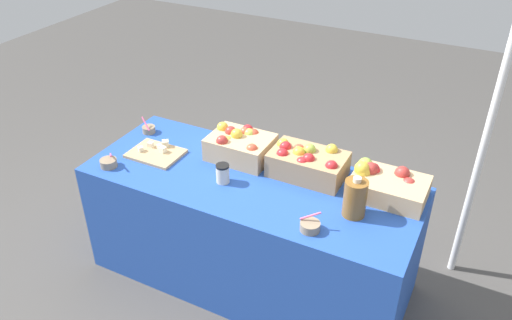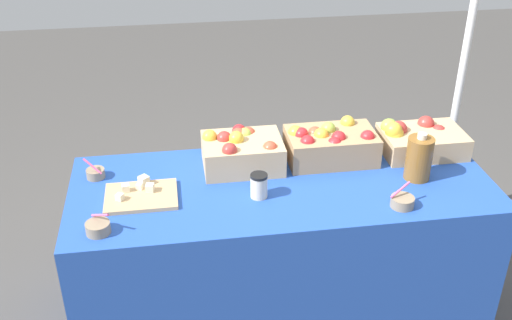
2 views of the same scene
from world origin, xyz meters
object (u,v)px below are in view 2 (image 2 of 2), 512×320
apple_crate_left (418,139)px  sample_bowl_near (402,202)px  apple_crate_middle (330,144)px  apple_crate_right (241,151)px  tent_pole (467,47)px  coffee_cup (259,186)px  sample_bowl_far (98,228)px  cutting_board_front (141,195)px  cider_jug (419,158)px  sample_bowl_mid (96,173)px

apple_crate_left → sample_bowl_near: size_ratio=3.68×
apple_crate_left → apple_crate_middle: (-0.45, -0.01, 0.01)m
apple_crate_right → tent_pole: tent_pole is taller
coffee_cup → tent_pole: size_ratio=0.05×
apple_crate_left → apple_crate_middle: apple_crate_middle is taller
apple_crate_middle → coffee_cup: bearing=-144.3°
apple_crate_left → apple_crate_right: bearing=-179.0°
sample_bowl_far → cutting_board_front: bearing=55.2°
apple_crate_middle → sample_bowl_far: bearing=-157.2°
apple_crate_left → sample_bowl_far: size_ratio=3.82×
apple_crate_left → cider_jug: 0.26m
sample_bowl_near → tent_pole: (0.66, 0.91, 0.34)m
apple_crate_middle → apple_crate_left: bearing=1.8°
sample_bowl_far → cider_jug: cider_jug is taller
sample_bowl_near → cider_jug: (0.15, 0.22, 0.08)m
sample_bowl_near → sample_bowl_mid: 1.37m
cutting_board_front → tent_pole: 1.91m
cutting_board_front → sample_bowl_mid: size_ratio=2.96×
cutting_board_front → cider_jug: (1.24, -0.02, 0.09)m
cutting_board_front → apple_crate_right: bearing=24.0°
apple_crate_middle → apple_crate_right: 0.43m
tent_pole → apple_crate_left: bearing=-132.6°
apple_crate_right → cutting_board_front: 0.52m
apple_crate_middle → sample_bowl_mid: (-1.10, -0.01, -0.06)m
sample_bowl_far → sample_bowl_mid: bearing=95.5°
sample_bowl_near → coffee_cup: 0.61m
coffee_cup → apple_crate_right: bearing=98.4°
sample_bowl_near → sample_bowl_far: (-1.26, 0.00, 0.00)m
sample_bowl_mid → tent_pole: bearing=13.6°
apple_crate_right → apple_crate_middle: bearing=0.2°
sample_bowl_far → apple_crate_right: bearing=35.1°
apple_crate_left → tent_pole: 0.68m
apple_crate_left → sample_bowl_far: (-1.50, -0.46, -0.05)m
coffee_cup → tent_pole: bearing=30.8°
sample_bowl_far → apple_crate_left: bearing=16.9°
apple_crate_middle → cutting_board_front: size_ratio=1.35×
apple_crate_right → tent_pole: 1.40m
apple_crate_left → coffee_cup: apple_crate_left is taller
apple_crate_middle → coffee_cup: (-0.39, -0.28, -0.03)m
coffee_cup → apple_crate_left: bearing=19.3°
cider_jug → coffee_cup: bearing=-176.2°
apple_crate_left → apple_crate_right: (-0.87, -0.02, 0.01)m
apple_crate_left → coffee_cup: bearing=-160.7°
sample_bowl_far → coffee_cup: 0.69m
cider_jug → coffee_cup: 0.74m
apple_crate_right → tent_pole: size_ratio=0.17×
coffee_cup → tent_pole: 1.48m
sample_bowl_near → cider_jug: 0.27m
apple_crate_left → cider_jug: size_ratio=1.75×
sample_bowl_mid → sample_bowl_far: (0.04, -0.44, 0.00)m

